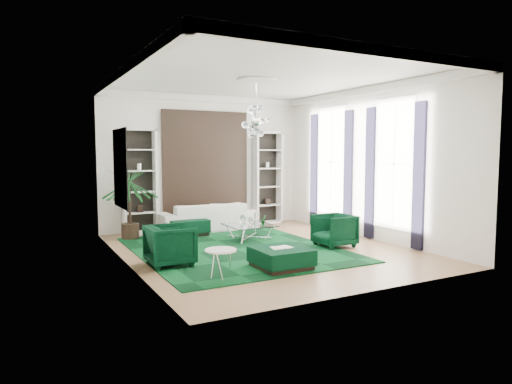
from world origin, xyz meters
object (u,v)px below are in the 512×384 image
ottoman_front (281,258)px  side_table (221,265)px  coffee_table (249,232)px  palm (129,192)px  armchair_left (170,245)px  ottoman_side (187,227)px  armchair_right (334,230)px  sofa (206,217)px

ottoman_front → side_table: bearing=-171.8°
coffee_table → palm: size_ratio=0.47×
armchair_left → ottoman_side: 3.21m
armchair_right → sofa: bearing=-151.7°
armchair_left → ottoman_front: size_ratio=0.89×
coffee_table → ottoman_side: size_ratio=1.13×
armchair_left → side_table: bearing=-162.2°
ottoman_side → side_table: 4.40m
sofa → palm: 2.30m
ottoman_side → palm: (-1.43, 0.17, 0.96)m
side_table → palm: size_ratio=0.23×
sofa → side_table: size_ratio=4.87×
side_table → armchair_left: bearing=107.8°
armchair_right → side_table: size_ratio=1.53×
coffee_table → side_table: side_table is taller
armchair_left → side_table: 1.48m
ottoman_side → palm: size_ratio=0.41×
coffee_table → armchair_left: bearing=-147.8°
sofa → ottoman_front: 4.55m
ottoman_side → ottoman_front: 4.14m
sofa → armchair_left: armchair_left is taller
armchair_right → palm: 5.11m
coffee_table → ottoman_front: 2.91m
coffee_table → ottoman_front: ottoman_front is taller
sofa → side_table: sofa is taller
sofa → armchair_left: 3.92m
side_table → armchair_right: bearing=21.4°
sofa → coffee_table: 1.80m
sofa → ottoman_side: 0.84m
ottoman_side → palm: bearing=173.4°
sofa → coffee_table: size_ratio=2.40×
side_table → ottoman_side: bearing=78.2°
ottoman_front → palm: (-1.84, 4.29, 0.98)m
armchair_left → palm: (-0.08, 3.08, 0.78)m
sofa → armchair_right: bearing=118.3°
ottoman_front → sofa: bearing=86.2°
armchair_right → palm: bearing=-128.3°
ottoman_front → side_table: (-1.31, -0.19, 0.07)m
armchair_left → ottoman_side: (1.35, 2.91, -0.18)m
coffee_table → side_table: size_ratio=2.03×
sofa → palm: palm is taller
sofa → side_table: (-1.61, -4.73, -0.12)m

